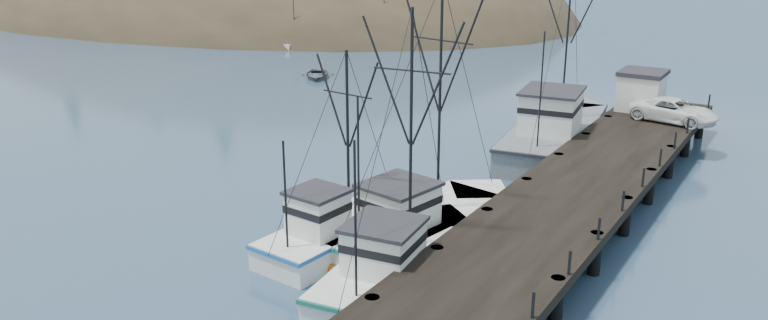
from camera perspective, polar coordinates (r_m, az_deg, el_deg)
ground at (r=34.56m, az=-18.17°, el=-8.72°), size 400.00×400.00×0.00m
pier at (r=39.11m, az=14.33°, el=-2.47°), size 6.00×44.00×2.00m
headland at (r=140.84m, az=-13.77°, el=9.63°), size 134.80×78.00×51.00m
moored_sailboats at (r=97.67m, az=-7.76°, el=9.30°), size 22.73×19.37×6.35m
trawler_near at (r=32.62m, az=1.20°, el=-7.79°), size 5.09×11.95×11.95m
trawler_mid at (r=35.68m, az=-3.57°, el=-5.46°), size 3.97×9.59×9.70m
trawler_far at (r=36.72m, az=2.92°, el=-4.74°), size 5.95×12.68×12.70m
work_vessel at (r=51.65m, az=12.96°, el=2.11°), size 6.88×16.66×13.72m
pier_shed at (r=55.73m, az=19.03°, el=5.07°), size 3.00×3.20×2.80m
pickup_truck at (r=53.21m, az=21.23°, el=3.53°), size 5.95×3.49×1.55m
motorboat at (r=73.62m, az=-5.13°, el=6.25°), size 5.36×5.75×0.97m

